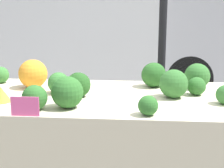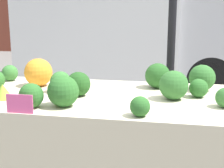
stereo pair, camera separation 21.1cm
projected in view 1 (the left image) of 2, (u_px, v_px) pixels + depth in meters
name	position (u px, v px, depth m)	size (l,w,h in m)	color
tent_pole	(162.00, 46.00, 2.79)	(0.07, 0.07, 2.30)	black
parked_truck	(108.00, 14.00, 6.07)	(4.19, 2.28, 2.75)	white
market_table	(111.00, 112.00, 2.08)	(2.10, 1.00, 0.89)	beige
orange_cauliflower	(33.00, 74.00, 2.34)	(0.21, 0.21, 0.21)	orange
romanesco_head	(1.00, 94.00, 1.96)	(0.12, 0.12, 0.10)	#93B238
broccoli_head_0	(67.00, 92.00, 1.82)	(0.19, 0.19, 0.19)	#2D6628
broccoli_head_2	(78.00, 85.00, 2.08)	(0.17, 0.17, 0.17)	#23511E
broccoli_head_4	(58.00, 83.00, 2.17)	(0.15, 0.15, 0.15)	#387533
broccoli_head_5	(197.00, 76.00, 2.32)	(0.19, 0.19, 0.19)	#336B2D
broccoli_head_8	(197.00, 86.00, 2.13)	(0.13, 0.13, 0.13)	#2D6628
broccoli_head_9	(154.00, 75.00, 2.36)	(0.19, 0.19, 0.19)	#285B23
broccoli_head_10	(148.00, 105.00, 1.69)	(0.11, 0.11, 0.11)	#2D6628
broccoli_head_11	(35.00, 98.00, 1.79)	(0.15, 0.15, 0.15)	#2D6628
broccoli_head_12	(1.00, 75.00, 2.51)	(0.13, 0.13, 0.13)	#387533
broccoli_head_13	(174.00, 84.00, 2.05)	(0.19, 0.19, 0.19)	#336B2D
price_sign	(25.00, 106.00, 1.68)	(0.16, 0.01, 0.11)	#F45B9E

